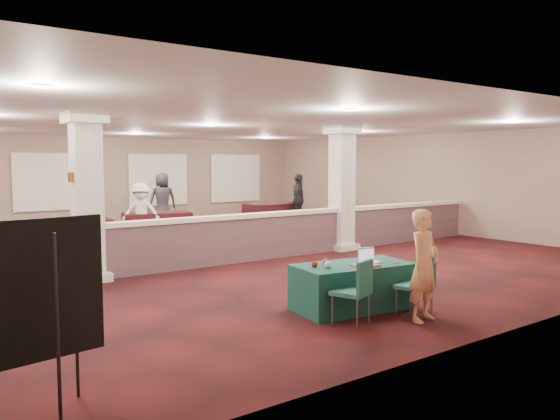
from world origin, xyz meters
TOP-DOWN VIEW (x-y plane):
  - ground at (0.00, 0.00)m, footprint 16.00×16.00m
  - wall_back at (0.00, 8.00)m, footprint 16.00×0.04m
  - wall_front at (0.00, -8.00)m, footprint 16.00×0.04m
  - wall_right at (8.00, 0.00)m, footprint 0.04×16.00m
  - ceiling at (0.00, 0.00)m, footprint 16.00×16.00m
  - partition_wall at (0.00, -1.50)m, footprint 15.60×0.28m
  - column_left at (-3.50, -1.50)m, footprint 0.72×0.72m
  - column_right at (3.00, -1.50)m, footprint 0.72×0.72m
  - sconce_left at (-3.78, -1.50)m, footprint 0.12×0.12m
  - sconce_right at (-3.22, -1.50)m, footprint 0.12×0.12m
  - near_table at (-0.77, -5.93)m, footprint 1.94×1.15m
  - conf_chair_main at (-0.30, -6.84)m, footprint 0.51×0.51m
  - conf_chair_side at (-1.32, -6.58)m, footprint 0.59×0.60m
  - easel_board at (-5.49, -7.00)m, footprint 1.05×0.58m
  - woman at (-0.40, -7.00)m, footprint 0.65×0.50m
  - far_table_front_left at (-2.50, 3.00)m, footprint 1.87×1.04m
  - far_table_front_center at (2.00, 1.17)m, footprint 1.87×1.20m
  - far_table_front_right at (3.78, 0.30)m, footprint 2.09×1.30m
  - far_table_back_center at (-0.09, 3.23)m, footprint 2.10×1.34m
  - far_table_back_right at (4.67, 4.06)m, footprint 1.99×1.03m
  - attendee_b at (-0.68, 3.00)m, footprint 1.18×0.94m
  - attendee_c at (5.23, 3.23)m, footprint 1.19×1.10m
  - attendee_d at (1.19, 5.75)m, footprint 1.04×0.71m
  - laptop_base at (-0.49, -6.02)m, footprint 0.35×0.26m
  - laptop_screen at (-0.47, -5.91)m, footprint 0.32×0.05m
  - screen_glow at (-0.47, -5.92)m, footprint 0.29×0.04m
  - knitting at (-0.75, -6.18)m, footprint 0.42×0.34m
  - yarn_cream at (-1.31, -5.96)m, footprint 0.11×0.11m
  - yarn_red at (-1.43, -5.80)m, footprint 0.10×0.10m
  - yarn_grey at (-1.18, -5.76)m, footprint 0.10×0.10m
  - scissors at (-0.18, -6.28)m, footprint 0.12×0.04m

SIDE VIEW (x-z plane):
  - ground at x=0.00m, z-range 0.00..0.00m
  - far_table_front_center at x=2.00m, z-range 0.00..0.70m
  - near_table at x=-0.77m, z-range 0.00..0.70m
  - far_table_front_left at x=-2.50m, z-range 0.00..0.73m
  - far_table_back_center at x=-0.09m, z-range 0.00..0.79m
  - far_table_front_right at x=3.78m, z-range 0.00..0.79m
  - far_table_back_right at x=4.67m, z-range 0.00..0.80m
  - conf_chair_main at x=-0.30m, z-range 0.08..0.98m
  - conf_chair_side at x=-1.32m, z-range 0.08..1.01m
  - partition_wall at x=0.00m, z-range 0.02..1.12m
  - scissors at x=-0.18m, z-range 0.70..0.72m
  - laptop_base at x=-0.49m, z-range 0.70..0.72m
  - knitting at x=-0.75m, z-range 0.70..0.73m
  - yarn_red at x=-1.43m, z-range 0.70..0.80m
  - yarn_grey at x=-1.18m, z-range 0.70..0.81m
  - yarn_cream at x=-1.31m, z-range 0.70..0.81m
  - woman at x=-0.40m, z-range 0.00..1.61m
  - screen_glow at x=-0.47m, z-range 0.72..0.91m
  - laptop_screen at x=-0.47m, z-range 0.72..0.93m
  - attendee_b at x=-0.68m, z-range 0.00..1.68m
  - attendee_c at x=5.23m, z-range 0.00..1.88m
  - attendee_d at x=1.19m, z-range 0.00..1.93m
  - easel_board at x=-5.49m, z-range 0.24..2.03m
  - wall_back at x=0.00m, z-range 0.00..3.20m
  - wall_front at x=0.00m, z-range 0.00..3.20m
  - wall_right at x=8.00m, z-range 0.00..3.20m
  - column_left at x=-3.50m, z-range 0.04..3.24m
  - column_right at x=3.00m, z-range 0.04..3.24m
  - sconce_left at x=-3.78m, z-range 1.91..2.09m
  - sconce_right at x=-3.22m, z-range 1.91..2.09m
  - ceiling at x=0.00m, z-range 3.19..3.21m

